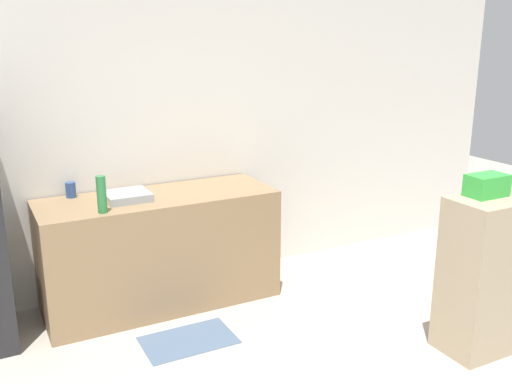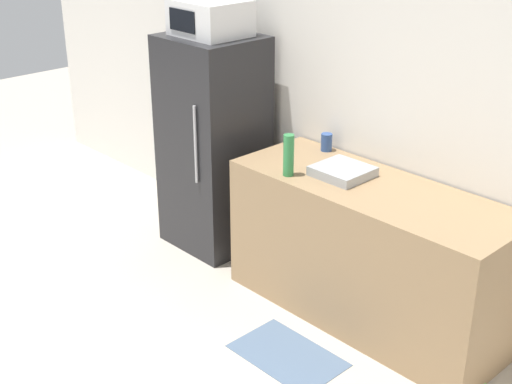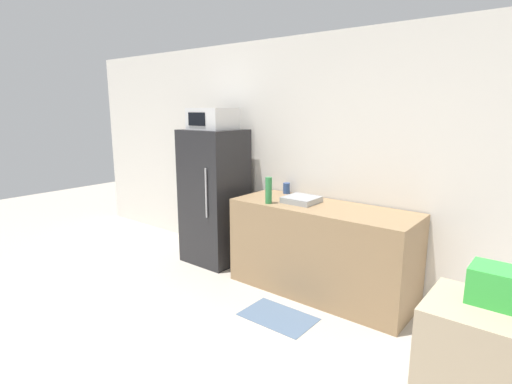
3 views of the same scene
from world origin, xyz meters
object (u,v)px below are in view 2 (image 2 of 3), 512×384
Objects in this scene: microwave at (210,18)px; bottle_short at (327,142)px; refrigerator at (214,144)px; bottle_tall at (289,155)px.

microwave is 1.18m from bottle_short.
bottle_short is (0.85, 0.29, 0.16)m from refrigerator.
bottle_tall is (0.98, -0.22, 0.24)m from refrigerator.
bottle_tall is (0.98, -0.21, -0.69)m from microwave.
bottle_short is (-0.13, 0.50, -0.07)m from bottle_tall.
refrigerator is 1.03m from bottle_tall.
bottle_tall reaches higher than bottle_short.
bottle_short is at bearing 18.77° from refrigerator.
bottle_short is at bearing 104.19° from bottle_tall.
refrigerator is at bearing -161.23° from bottle_short.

